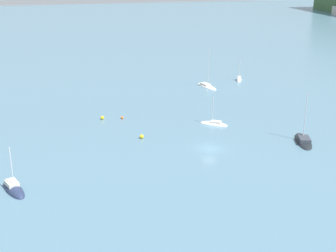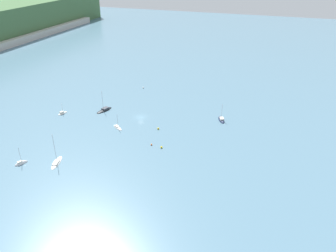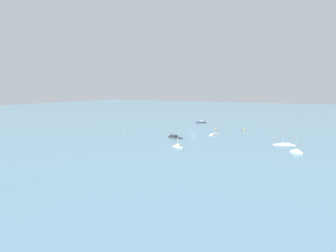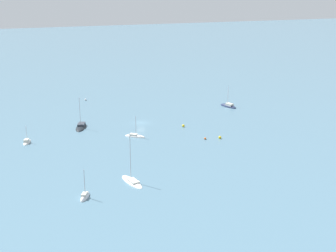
% 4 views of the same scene
% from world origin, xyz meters
% --- Properties ---
extents(ground_plane, '(600.00, 600.00, 0.00)m').
position_xyz_m(ground_plane, '(0.00, 0.00, 0.00)').
color(ground_plane, slate).
extents(sailboat_0, '(9.37, 5.39, 10.32)m').
position_xyz_m(sailboat_0, '(0.97, 18.72, 0.13)').
color(sailboat_0, black).
rests_on(sailboat_0, ground_plane).
extents(sailboat_1, '(4.89, 6.06, 6.92)m').
position_xyz_m(sailboat_1, '(-12.45, 5.00, 0.07)').
color(sailboat_1, white).
rests_on(sailboat_1, ground_plane).
extents(sailboat_2, '(5.18, 3.02, 5.46)m').
position_xyz_m(sailboat_2, '(-8.31, 34.95, 0.12)').
color(sailboat_2, white).
rests_on(sailboat_2, ground_plane).
extents(sailboat_3, '(8.77, 4.57, 11.66)m').
position_xyz_m(sailboat_3, '(-42.66, 13.04, 0.10)').
color(sailboat_3, white).
rests_on(sailboat_3, ground_plane).
extents(sailboat_4, '(4.64, 3.25, 7.35)m').
position_xyz_m(sailboat_4, '(-47.13, 24.24, 0.09)').
color(sailboat_4, silver).
rests_on(sailboat_4, ground_plane).
extents(sailboat_5, '(7.48, 4.90, 8.21)m').
position_xyz_m(sailboat_5, '(9.08, -34.35, 0.11)').
color(sailboat_5, '#232D4C').
rests_on(sailboat_5, ground_plane).
extents(mooring_buoy_0, '(0.60, 0.60, 0.60)m').
position_xyz_m(mooring_buoy_0, '(-20.72, -13.50, 0.30)').
color(mooring_buoy_0, orange).
rests_on(mooring_buoy_0, ground_plane).
extents(mooring_buoy_1, '(0.73, 0.73, 0.73)m').
position_xyz_m(mooring_buoy_1, '(32.99, 12.89, 0.37)').
color(mooring_buoy_1, white).
rests_on(mooring_buoy_1, ground_plane).
extents(mooring_buoy_2, '(0.80, 0.80, 0.80)m').
position_xyz_m(mooring_buoy_2, '(-8.01, -11.38, 0.40)').
color(mooring_buoy_2, yellow).
rests_on(mooring_buoy_2, ground_plane).
extents(mooring_buoy_3, '(0.79, 0.79, 0.79)m').
position_xyz_m(mooring_buoy_3, '(-21.38, -17.79, 0.39)').
color(mooring_buoy_3, yellow).
rests_on(mooring_buoy_3, ground_plane).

